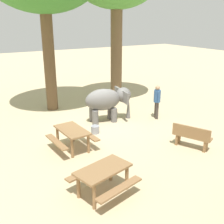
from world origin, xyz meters
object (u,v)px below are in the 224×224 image
Objects in this scene: feed_bucket at (95,129)px; picnic_table_far at (72,134)px; person_handler at (157,99)px; picnic_table_near at (103,175)px; elephant at (108,101)px; wooden_bench at (192,136)px.

picnic_table_far is at bearing 32.54° from feed_bucket.
picnic_table_near is at bearing 58.85° from person_handler.
person_handler reaches higher than picnic_table_near.
person_handler reaches higher than feed_bucket.
elephant is at bearing -1.17° from person_handler.
picnic_table_far is at bearing -144.53° from wooden_bench.
picnic_table_far is (-0.33, -2.94, 0.00)m from picnic_table_near.
elephant is 6.28× the size of feed_bucket.
wooden_bench is at bearing -63.47° from elephant.
elephant is 1.40× the size of person_handler.
picnic_table_far is (2.56, 1.87, -0.41)m from elephant.
picnic_table_far is 4.46× the size of feed_bucket.
picnic_table_near is 4.20m from feed_bucket.
picnic_table_far is at bearing 69.62° from picnic_table_near.
elephant is at bearing 45.09° from picnic_table_near.
elephant is at bearing -139.84° from feed_bucket.
wooden_bench is 0.90× the size of picnic_table_far.
picnic_table_near is at bearing -10.67° from picnic_table_far.
person_handler is 0.89× the size of picnic_table_near.
person_handler is 1.01× the size of picnic_table_far.
picnic_table_far reaches higher than feed_bucket.
elephant is at bearing 172.21° from wooden_bench.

